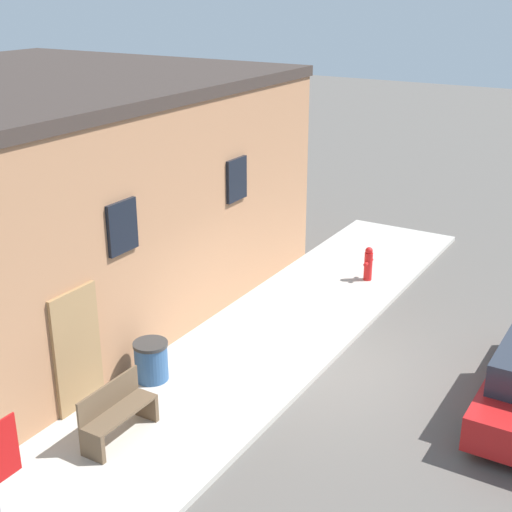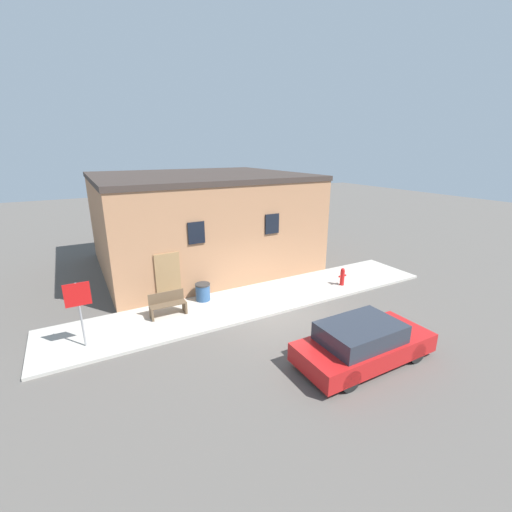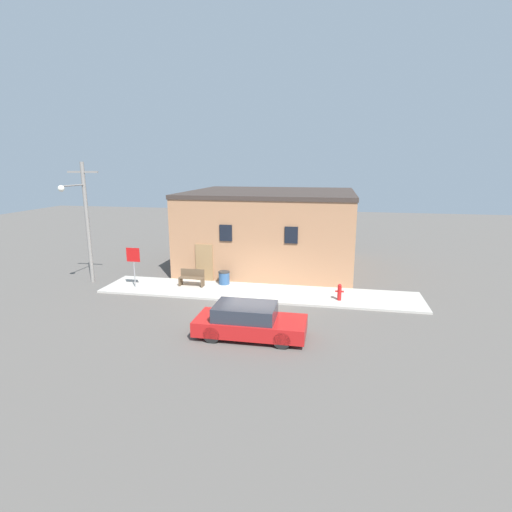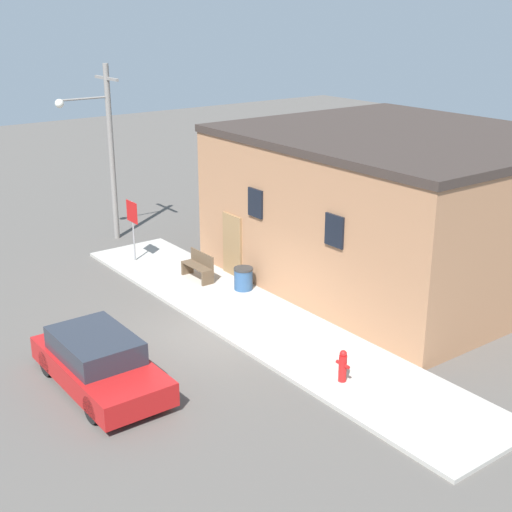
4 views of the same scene
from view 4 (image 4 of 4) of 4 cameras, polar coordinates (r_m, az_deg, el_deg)
ground_plane at (r=20.05m, az=-3.29°, el=-6.30°), size 80.00×80.00×0.00m
sidewalk at (r=20.79m, az=0.12°, el=-5.12°), size 16.52×2.97×0.11m
brick_building at (r=24.03m, az=11.38°, el=4.00°), size 10.38×9.23×4.90m
fire_hydrant at (r=17.42m, az=6.95°, el=-8.71°), size 0.41×0.20×0.82m
stop_sign at (r=25.27m, az=-9.85°, el=2.93°), size 0.75×0.06×2.17m
bench at (r=23.60m, az=-4.61°, el=-0.84°), size 1.34×0.44×0.90m
trash_bin at (r=22.69m, az=-1.02°, el=-1.81°), size 0.62×0.62×0.72m
utility_pole at (r=27.72m, az=-11.90°, el=8.71°), size 1.80×2.14×6.69m
parked_car at (r=17.64m, az=-12.46°, el=-8.30°), size 4.28×1.82×1.29m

